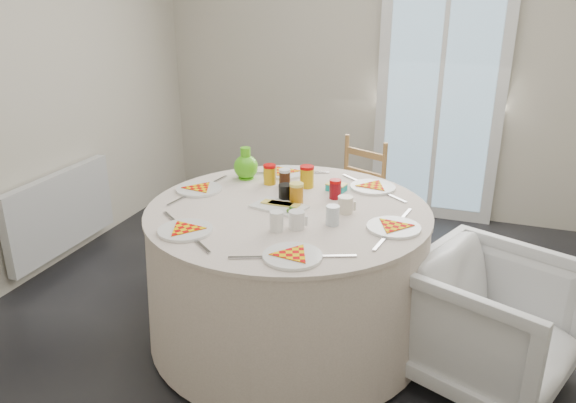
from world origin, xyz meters
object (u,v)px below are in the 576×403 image
(wooden_chair, at_px, (350,195))
(green_pitcher, at_px, (246,162))
(armchair, at_px, (493,313))
(radiator, at_px, (61,212))
(table, at_px, (288,274))

(wooden_chair, xyz_separation_m, green_pitcher, (-0.49, -0.70, 0.40))
(armchair, height_order, green_pitcher, green_pitcher)
(radiator, xyz_separation_m, green_pitcher, (1.39, 0.07, 0.49))
(armchair, xyz_separation_m, green_pitcher, (-1.46, 0.43, 0.48))
(wooden_chair, height_order, armchair, wooden_chair)
(radiator, height_order, green_pitcher, green_pitcher)
(table, bearing_deg, radiator, 170.53)
(armchair, bearing_deg, wooden_chair, 63.46)
(radiator, relative_size, wooden_chair, 1.16)
(radiator, xyz_separation_m, armchair, (2.85, -0.36, 0.01))
(table, distance_m, wooden_chair, 1.07)
(wooden_chair, bearing_deg, armchair, -25.09)
(radiator, bearing_deg, green_pitcher, 2.82)
(table, bearing_deg, armchair, -3.16)
(wooden_chair, height_order, green_pitcher, green_pitcher)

